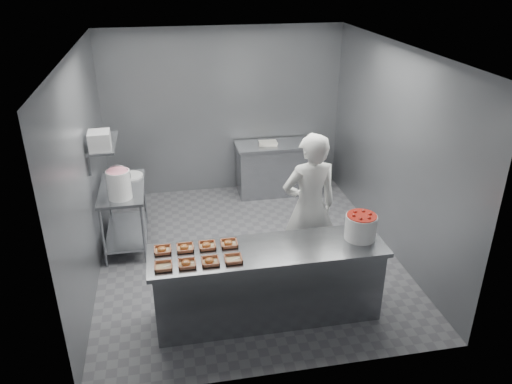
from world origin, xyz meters
The scene contains 24 objects.
floor centered at (0.00, 0.00, 0.00)m, with size 4.50×4.50×0.00m, color #4C4C51.
ceiling centered at (0.00, 0.00, 2.80)m, with size 4.50×4.50×0.00m, color white.
wall_back centered at (0.00, 2.25, 1.40)m, with size 4.00×0.04×2.80m, color slate.
wall_left centered at (-2.00, 0.00, 1.40)m, with size 0.04×4.50×2.80m, color slate.
wall_right centered at (2.00, 0.00, 1.40)m, with size 0.04×4.50×2.80m, color slate.
service_counter centered at (0.00, -1.35, 0.45)m, with size 2.60×0.70×0.90m.
prep_table centered at (-1.65, 0.60, 0.59)m, with size 0.60×1.20×0.90m.
back_counter centered at (0.90, 1.90, 0.45)m, with size 1.50×0.60×0.90m.
wall_shelf centered at (-1.82, 0.60, 1.55)m, with size 0.35×0.90×0.03m, color slate.
tray_0 centered at (-1.13, -1.51, 0.92)m, with size 0.19×0.18×0.04m.
tray_1 centered at (-0.89, -1.51, 0.92)m, with size 0.19×0.18×0.06m.
tray_2 centered at (-0.65, -1.51, 0.92)m, with size 0.19×0.18×0.06m.
tray_3 centered at (-0.41, -1.51, 0.92)m, with size 0.19×0.18×0.04m.
tray_4 centered at (-1.13, -1.19, 0.92)m, with size 0.19×0.18×0.06m.
tray_5 centered at (-0.89, -1.19, 0.92)m, with size 0.19×0.18×0.06m.
tray_6 centered at (-0.65, -1.19, 0.92)m, with size 0.19×0.18×0.06m.
tray_7 centered at (-0.41, -1.19, 0.92)m, with size 0.19×0.18×0.06m.
worker centered at (0.68, -0.60, 0.96)m, with size 0.70×0.46×1.93m, color white.
strawberry_tub centered at (1.06, -1.32, 1.06)m, with size 0.35×0.35×0.29m.
glaze_bucket centered at (-1.64, 0.25, 1.10)m, with size 0.32×0.30×0.47m.
bucket_lid centered at (-1.54, 0.94, 0.91)m, with size 0.34×0.34×0.03m, color white.
rag centered at (-1.53, 1.03, 0.91)m, with size 0.14×0.12×0.02m, color #CCB28C.
appliance centered at (-1.82, 0.34, 1.68)m, with size 0.27×0.30×0.23m, color gray.
paper_stack centered at (0.69, 1.90, 0.92)m, with size 0.30×0.22×0.05m, color silver.
Camera 1 is at (-1.00, -5.87, 3.78)m, focal length 35.00 mm.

